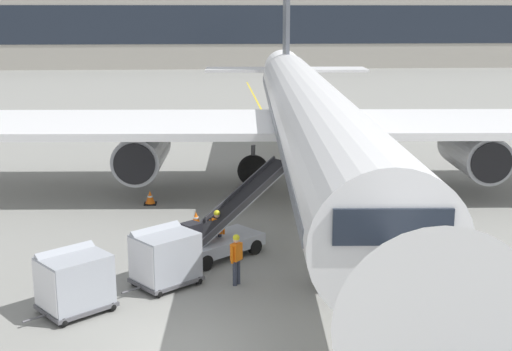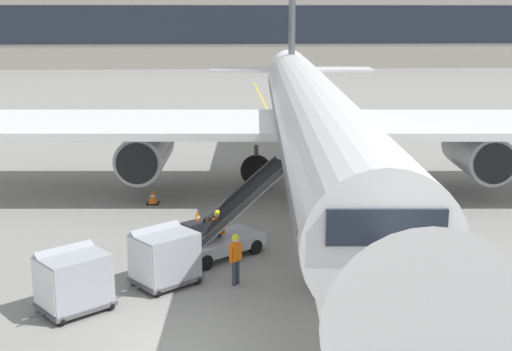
{
  "view_description": "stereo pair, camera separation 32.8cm",
  "coord_description": "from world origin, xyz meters",
  "px_view_note": "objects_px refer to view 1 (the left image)",
  "views": [
    {
      "loc": [
        0.89,
        -16.98,
        8.83
      ],
      "look_at": [
        2.43,
        6.16,
        3.24
      ],
      "focal_mm": 47.98,
      "sensor_mm": 36.0,
      "label": 1
    },
    {
      "loc": [
        1.22,
        -17.0,
        8.83
      ],
      "look_at": [
        2.43,
        6.16,
        3.24
      ],
      "focal_mm": 47.98,
      "sensor_mm": 36.0,
      "label": 2
    }
  ],
  "objects_px": {
    "baggage_cart_lead": "(165,256)",
    "ground_crew_by_loader": "(217,230)",
    "parked_airplane": "(308,115)",
    "safety_cone_wingtip": "(196,219)",
    "safety_cone_engine_keepout": "(150,198)",
    "ground_crew_by_carts": "(236,256)",
    "belt_loader": "(222,232)",
    "baggage_cart_second": "(74,280)"
  },
  "relations": [
    {
      "from": "baggage_cart_lead",
      "to": "safety_cone_wingtip",
      "type": "distance_m",
      "value": 6.4
    },
    {
      "from": "baggage_cart_lead",
      "to": "ground_crew_by_loader",
      "type": "distance_m",
      "value": 3.21
    },
    {
      "from": "baggage_cart_lead",
      "to": "baggage_cart_second",
      "type": "xyz_separation_m",
      "value": [
        -2.57,
        -1.9,
        0.0
      ]
    },
    {
      "from": "ground_crew_by_carts",
      "to": "baggage_cart_second",
      "type": "bearing_deg",
      "value": -160.48
    },
    {
      "from": "belt_loader",
      "to": "safety_cone_wingtip",
      "type": "bearing_deg",
      "value": 106.15
    },
    {
      "from": "baggage_cart_lead",
      "to": "ground_crew_by_carts",
      "type": "height_order",
      "value": "baggage_cart_lead"
    },
    {
      "from": "belt_loader",
      "to": "baggage_cart_lead",
      "type": "bearing_deg",
      "value": -125.65
    },
    {
      "from": "belt_loader",
      "to": "ground_crew_by_loader",
      "type": "distance_m",
      "value": 0.21
    },
    {
      "from": "parked_airplane",
      "to": "ground_crew_by_carts",
      "type": "distance_m",
      "value": 12.89
    },
    {
      "from": "ground_crew_by_loader",
      "to": "ground_crew_by_carts",
      "type": "height_order",
      "value": "same"
    },
    {
      "from": "belt_loader",
      "to": "ground_crew_by_carts",
      "type": "xyz_separation_m",
      "value": [
        0.42,
        -2.85,
        0.1
      ]
    },
    {
      "from": "belt_loader",
      "to": "safety_cone_wingtip",
      "type": "xyz_separation_m",
      "value": [
        -1.04,
        3.6,
        -0.6
      ]
    },
    {
      "from": "safety_cone_engine_keepout",
      "to": "ground_crew_by_loader",
      "type": "bearing_deg",
      "value": -66.69
    },
    {
      "from": "safety_cone_engine_keepout",
      "to": "baggage_cart_lead",
      "type": "bearing_deg",
      "value": -82.36
    },
    {
      "from": "parked_airplane",
      "to": "belt_loader",
      "type": "distance_m",
      "value": 10.5
    },
    {
      "from": "parked_airplane",
      "to": "ground_crew_by_loader",
      "type": "height_order",
      "value": "parked_airplane"
    },
    {
      "from": "ground_crew_by_carts",
      "to": "safety_cone_engine_keepout",
      "type": "xyz_separation_m",
      "value": [
        -3.67,
        9.96,
        -0.68
      ]
    },
    {
      "from": "ground_crew_by_carts",
      "to": "safety_cone_wingtip",
      "type": "bearing_deg",
      "value": 102.75
    },
    {
      "from": "baggage_cart_lead",
      "to": "ground_crew_by_loader",
      "type": "bearing_deg",
      "value": 56.85
    },
    {
      "from": "safety_cone_engine_keepout",
      "to": "baggage_cart_second",
      "type": "bearing_deg",
      "value": -96.12
    },
    {
      "from": "baggage_cart_second",
      "to": "ground_crew_by_loader",
      "type": "bearing_deg",
      "value": 46.65
    },
    {
      "from": "belt_loader",
      "to": "baggage_cart_lead",
      "type": "relative_size",
      "value": 1.82
    },
    {
      "from": "baggage_cart_lead",
      "to": "ground_crew_by_loader",
      "type": "xyz_separation_m",
      "value": [
        1.75,
        2.69,
        -0.0
      ]
    },
    {
      "from": "safety_cone_engine_keepout",
      "to": "ground_crew_by_carts",
      "type": "bearing_deg",
      "value": -69.76
    },
    {
      "from": "belt_loader",
      "to": "safety_cone_engine_keepout",
      "type": "distance_m",
      "value": 7.84
    },
    {
      "from": "ground_crew_by_loader",
      "to": "safety_cone_wingtip",
      "type": "relative_size",
      "value": 2.79
    },
    {
      "from": "belt_loader",
      "to": "parked_airplane",
      "type": "bearing_deg",
      "value": 64.03
    },
    {
      "from": "baggage_cart_second",
      "to": "safety_cone_wingtip",
      "type": "xyz_separation_m",
      "value": [
        3.47,
        8.2,
        -0.7
      ]
    },
    {
      "from": "parked_airplane",
      "to": "safety_cone_engine_keepout",
      "type": "distance_m",
      "value": 8.67
    },
    {
      "from": "belt_loader",
      "to": "safety_cone_engine_keepout",
      "type": "xyz_separation_m",
      "value": [
        -3.25,
        7.11,
        -0.58
      ]
    },
    {
      "from": "baggage_cart_second",
      "to": "baggage_cart_lead",
      "type": "bearing_deg",
      "value": 36.42
    },
    {
      "from": "ground_crew_by_loader",
      "to": "safety_cone_wingtip",
      "type": "height_order",
      "value": "ground_crew_by_loader"
    },
    {
      "from": "baggage_cart_second",
      "to": "safety_cone_engine_keepout",
      "type": "relative_size",
      "value": 4.0
    },
    {
      "from": "baggage_cart_second",
      "to": "safety_cone_engine_keepout",
      "type": "bearing_deg",
      "value": 83.88
    },
    {
      "from": "ground_crew_by_loader",
      "to": "safety_cone_engine_keepout",
      "type": "relative_size",
      "value": 2.66
    },
    {
      "from": "parked_airplane",
      "to": "belt_loader",
      "type": "xyz_separation_m",
      "value": [
        -4.41,
        -9.06,
        -2.96
      ]
    },
    {
      "from": "baggage_cart_second",
      "to": "ground_crew_by_carts",
      "type": "bearing_deg",
      "value": 19.52
    },
    {
      "from": "parked_airplane",
      "to": "safety_cone_wingtip",
      "type": "distance_m",
      "value": 8.5
    },
    {
      "from": "ground_crew_by_loader",
      "to": "ground_crew_by_carts",
      "type": "distance_m",
      "value": 2.9
    },
    {
      "from": "belt_loader",
      "to": "safety_cone_wingtip",
      "type": "relative_size",
      "value": 7.65
    },
    {
      "from": "baggage_cart_lead",
      "to": "safety_cone_wingtip",
      "type": "bearing_deg",
      "value": 81.91
    },
    {
      "from": "parked_airplane",
      "to": "safety_cone_wingtip",
      "type": "bearing_deg",
      "value": -134.96
    }
  ]
}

